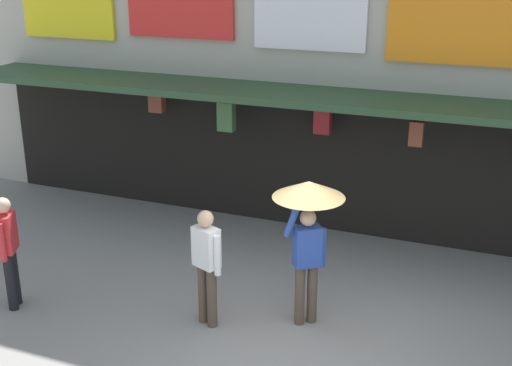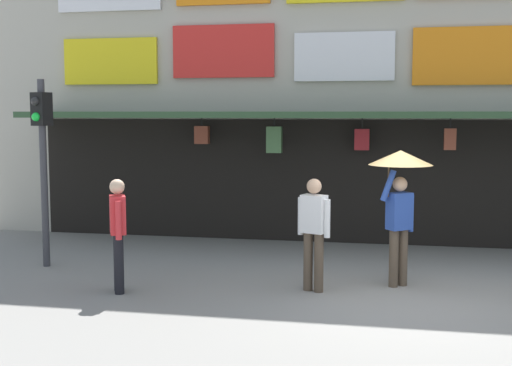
{
  "view_description": "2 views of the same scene",
  "coord_description": "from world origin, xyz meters",
  "px_view_note": "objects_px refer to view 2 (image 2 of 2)",
  "views": [
    {
      "loc": [
        2.21,
        -7.08,
        4.92
      ],
      "look_at": [
        -1.2,
        1.44,
        1.68
      ],
      "focal_mm": 46.83,
      "sensor_mm": 36.0,
      "label": 1
    },
    {
      "loc": [
        -0.41,
        -9.46,
        2.65
      ],
      "look_at": [
        -2.38,
        0.73,
        1.54
      ],
      "focal_mm": 46.64,
      "sensor_mm": 36.0,
      "label": 2
    }
  ],
  "objects_px": {
    "pedestrian_in_white": "(314,228)",
    "pedestrian_with_umbrella": "(400,179)",
    "traffic_light_near": "(42,142)",
    "pedestrian_in_red": "(118,229)"
  },
  "relations": [
    {
      "from": "pedestrian_in_red",
      "to": "traffic_light_near",
      "type": "bearing_deg",
      "value": 144.79
    },
    {
      "from": "traffic_light_near",
      "to": "pedestrian_in_white",
      "type": "xyz_separation_m",
      "value": [
        4.7,
        -0.72,
        -1.19
      ]
    },
    {
      "from": "pedestrian_in_white",
      "to": "pedestrian_with_umbrella",
      "type": "xyz_separation_m",
      "value": [
        1.24,
        0.53,
        0.69
      ]
    },
    {
      "from": "pedestrian_with_umbrella",
      "to": "pedestrian_in_white",
      "type": "bearing_deg",
      "value": -157.02
    },
    {
      "from": "traffic_light_near",
      "to": "pedestrian_in_red",
      "type": "relative_size",
      "value": 1.9
    },
    {
      "from": "traffic_light_near",
      "to": "pedestrian_in_red",
      "type": "bearing_deg",
      "value": -35.21
    },
    {
      "from": "traffic_light_near",
      "to": "pedestrian_in_red",
      "type": "xyz_separation_m",
      "value": [
        1.89,
        -1.33,
        -1.19
      ]
    },
    {
      "from": "traffic_light_near",
      "to": "pedestrian_with_umbrella",
      "type": "distance_m",
      "value": 5.96
    },
    {
      "from": "traffic_light_near",
      "to": "pedestrian_with_umbrella",
      "type": "height_order",
      "value": "traffic_light_near"
    },
    {
      "from": "pedestrian_in_white",
      "to": "pedestrian_with_umbrella",
      "type": "height_order",
      "value": "pedestrian_with_umbrella"
    }
  ]
}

